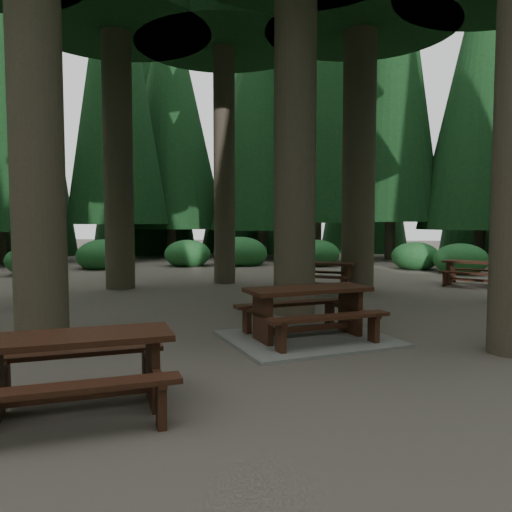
# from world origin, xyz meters

# --- Properties ---
(ground) EXTENTS (80.00, 80.00, 0.00)m
(ground) POSITION_xyz_m (0.00, 0.00, 0.00)
(ground) COLOR #584E47
(ground) RESTS_ON ground
(picnic_table_a) EXTENTS (3.16, 3.00, 0.84)m
(picnic_table_a) POSITION_xyz_m (1.11, -2.08, 0.29)
(picnic_table_a) COLOR gray
(picnic_table_a) RESTS_ON ground
(picnic_table_c) EXTENTS (2.74, 2.47, 0.78)m
(picnic_table_c) POSITION_xyz_m (1.39, 3.57, 0.27)
(picnic_table_c) COLOR gray
(picnic_table_c) RESTS_ON ground
(picnic_table_d) EXTENTS (2.10, 1.97, 0.72)m
(picnic_table_d) POSITION_xyz_m (5.80, 5.14, 0.48)
(picnic_table_d) COLOR black
(picnic_table_d) RESTS_ON ground
(picnic_table_e) EXTENTS (2.26, 2.09, 0.78)m
(picnic_table_e) POSITION_xyz_m (-1.09, -5.36, 0.52)
(picnic_table_e) COLOR black
(picnic_table_e) RESTS_ON ground
(shrub_ring) EXTENTS (23.86, 24.64, 1.49)m
(shrub_ring) POSITION_xyz_m (0.70, 0.75, 0.40)
(shrub_ring) COLOR #22632E
(shrub_ring) RESTS_ON ground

